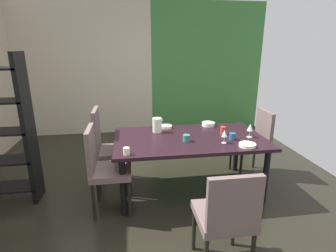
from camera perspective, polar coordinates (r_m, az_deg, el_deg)
ground_plane at (r=3.26m, az=-1.90°, el=-17.00°), size 5.23×5.99×0.02m
back_panel_interior at (r=5.72m, az=-18.05°, el=11.59°), size 2.80×0.10×2.70m
garden_window_panel at (r=5.90m, az=8.46°, el=12.36°), size 2.42×0.10×2.70m
dining_table at (r=3.29m, az=4.64°, el=-3.66°), size 1.85×1.07×0.73m
chair_head_near at (r=2.23m, az=12.68°, el=-18.35°), size 0.44×0.44×0.94m
chair_right_far at (r=3.93m, az=18.42°, el=-2.69°), size 0.44×0.44×0.95m
chair_left_near at (r=3.00m, az=-13.90°, el=-8.25°), size 0.44×0.44×0.99m
chair_left_far at (r=3.53m, az=-13.23°, el=-3.91°), size 0.44×0.44×1.06m
wine_glass_rear at (r=3.38m, az=17.46°, el=-0.33°), size 0.07×0.07×0.17m
wine_glass_corner at (r=3.10m, az=12.19°, el=-1.66°), size 0.07×0.07×0.16m
serving_bowl_north at (r=3.62m, az=-0.41°, el=-0.14°), size 0.16×0.16×0.04m
serving_bowl_center at (r=3.76m, az=8.78°, el=0.42°), size 0.18×0.18×0.05m
serving_bowl_near_window at (r=3.09m, az=16.88°, el=-3.97°), size 0.19×0.19×0.04m
cup_front at (r=3.12m, az=4.01°, el=-2.63°), size 0.08×0.08×0.08m
cup_left at (r=3.25m, az=13.81°, el=-2.22°), size 0.07×0.07×0.08m
cup_south at (r=2.77m, az=-9.03°, el=-5.44°), size 0.07×0.07×0.08m
cup_near_shelf at (r=3.43m, az=11.88°, el=-0.96°), size 0.07×0.07×0.10m
pitcher_right at (r=3.44m, az=-2.36°, el=0.23°), size 0.14×0.12×0.19m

